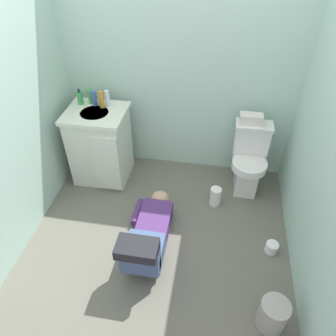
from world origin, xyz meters
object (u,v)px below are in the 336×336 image
toilet (249,160)px  tissue_box (251,119)px  soap_dispenser (80,98)px  bottle_amber (101,100)px  paper_towel_roll (215,196)px  person_plumber (149,235)px  bottle_clear (107,99)px  toilet_paper_roll (272,247)px  bottle_green (91,96)px  trash_can (273,315)px  vanity_cabinet (101,145)px  bottle_blue (94,98)px  faucet (99,100)px

toilet → tissue_box: size_ratio=3.41×
soap_dispenser → bottle_amber: bearing=-6.4°
paper_towel_roll → person_plumber: bearing=-130.6°
bottle_clear → toilet_paper_roll: 2.10m
bottle_green → toilet_paper_roll: 2.27m
tissue_box → bottle_green: bearing=179.7°
tissue_box → paper_towel_roll: bearing=-121.9°
person_plumber → trash_can: (1.03, -0.52, -0.04)m
vanity_cabinet → bottle_green: (-0.09, 0.17, 0.48)m
toilet → trash_can: 1.51m
toilet → bottle_amber: (-1.52, 0.03, 0.54)m
soap_dispenser → toilet_paper_roll: 2.33m
tissue_box → bottle_blue: 1.56m
tissue_box → soap_dispenser: 1.71m
bottle_green → toilet: bearing=-3.4°
faucet → bottle_blue: bearing=-157.5°
bottle_clear → soap_dispenser: bearing=179.8°
faucet → tissue_box: faucet is taller
person_plumber → bottle_amber: bottle_amber is taller
toilet → bottle_blue: bearing=177.8°
toilet → soap_dispenser: 1.83m
toilet → soap_dispenser: soap_dispenser is taller
vanity_cabinet → bottle_amber: bearing=66.2°
toilet_paper_roll → bottle_green: bearing=154.1°
vanity_cabinet → soap_dispenser: soap_dispenser is taller
bottle_clear → paper_towel_roll: 1.47m
person_plumber → vanity_cabinet: bearing=128.4°
bottle_blue → bottle_clear: size_ratio=0.89×
tissue_box → bottle_blue: size_ratio=1.41×
toilet → toilet_paper_roll: (0.23, -0.82, -0.32)m
faucet → tissue_box: 1.52m
bottle_green → tissue_box: bearing=-0.3°
faucet → soap_dispenser: size_ratio=0.60×
faucet → bottle_blue: (-0.04, -0.02, 0.03)m
faucet → bottle_clear: 0.11m
person_plumber → tissue_box: bearing=52.5°
bottle_amber → trash_can: 2.40m
tissue_box → bottle_clear: size_ratio=1.26×
tissue_box → trash_can: bearing=-82.1°
bottle_amber → trash_can: (1.69, -1.51, -0.77)m
vanity_cabinet → bottle_clear: bearing=52.1°
soap_dispenser → bottle_amber: size_ratio=0.97×
tissue_box → soap_dispenser: (-1.71, -0.03, 0.09)m
toilet → toilet_paper_roll: 0.91m
person_plumber → tissue_box: tissue_box is taller
vanity_cabinet → soap_dispenser: size_ratio=4.94×
faucet → bottle_green: (-0.09, 0.02, 0.03)m
vanity_cabinet → bottle_amber: (0.04, 0.10, 0.49)m
toilet → tissue_box: tissue_box is taller
faucet → bottle_clear: bottle_clear is taller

